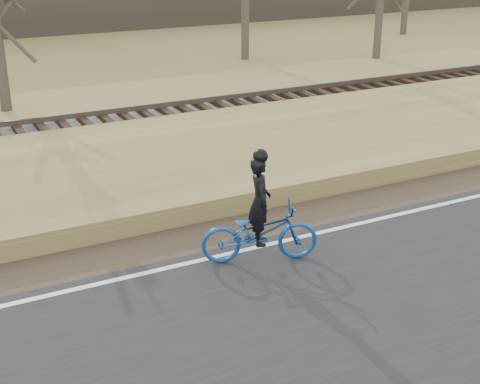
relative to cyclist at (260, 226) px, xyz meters
name	(u,v)px	position (x,y,z in m)	size (l,w,h in m)	color
ground	(326,240)	(1.60, 0.25, -0.72)	(120.00, 120.00, 0.00)	#978B4C
road	(413,298)	(1.60, -2.25, -0.69)	(120.00, 6.00, 0.06)	black
edge_line	(320,233)	(1.60, 0.45, -0.66)	(120.00, 0.12, 0.01)	silver
shoulder	(293,216)	(1.60, 1.45, -0.70)	(120.00, 1.60, 0.04)	#473A2B
embankment	(229,164)	(1.60, 4.45, -0.50)	(120.00, 5.00, 0.44)	#978B4C
ballast	(172,125)	(1.60, 8.25, -0.50)	(120.00, 3.00, 0.45)	slate
railroad	(171,115)	(1.60, 8.25, -0.19)	(120.00, 2.40, 0.29)	black
cyclist	(260,226)	(0.00, 0.00, 0.00)	(2.19, 1.36, 2.09)	navy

